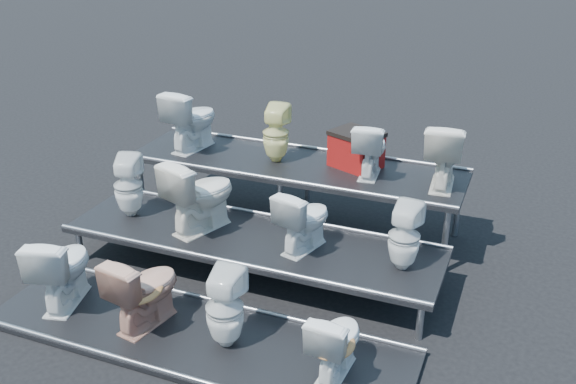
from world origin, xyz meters
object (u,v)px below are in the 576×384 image
at_px(toilet_0, 62,268).
at_px(toilet_3, 336,341).
at_px(toilet_5, 200,194).
at_px(toilet_9, 276,133).
at_px(toilet_6, 304,219).
at_px(toilet_11, 444,154).
at_px(toilet_4, 128,186).
at_px(toilet_10, 370,149).
at_px(toilet_2, 225,308).
at_px(red_crate, 356,151).
at_px(toilet_1, 144,289).
at_px(toilet_7, 404,236).
at_px(toilet_8, 192,119).

relative_size(toilet_0, toilet_3, 1.23).
bearing_deg(toilet_5, toilet_9, -85.85).
height_order(toilet_6, toilet_11, toilet_11).
distance_m(toilet_4, toilet_10, 2.86).
bearing_deg(toilet_9, toilet_2, 98.30).
relative_size(toilet_4, toilet_6, 1.07).
distance_m(toilet_6, toilet_11, 1.82).
height_order(toilet_10, toilet_11, toilet_11).
bearing_deg(toilet_0, red_crate, -143.33).
bearing_deg(toilet_5, toilet_6, -160.17).
distance_m(toilet_0, toilet_1, 0.98).
xyz_separation_m(toilet_1, toilet_7, (2.21, 1.30, 0.36)).
bearing_deg(toilet_10, toilet_8, -5.39).
distance_m(toilet_0, toilet_10, 3.66).
distance_m(toilet_2, toilet_4, 2.33).
distance_m(toilet_3, toilet_11, 2.77).
relative_size(toilet_0, toilet_4, 1.10).
height_order(toilet_6, toilet_7, toilet_7).
height_order(toilet_7, red_crate, red_crate).
height_order(toilet_7, toilet_8, toilet_8).
relative_size(toilet_4, red_crate, 1.32).
bearing_deg(toilet_8, toilet_11, -171.49).
xyz_separation_m(toilet_3, toilet_9, (-1.65, 2.60, 0.83)).
bearing_deg(toilet_11, toilet_2, 56.00).
xyz_separation_m(toilet_3, toilet_8, (-2.84, 2.60, 0.87)).
bearing_deg(toilet_5, toilet_3, 167.02).
bearing_deg(toilet_8, toilet_1, 117.74).
xyz_separation_m(toilet_6, toilet_9, (-0.86, 1.30, 0.42)).
xyz_separation_m(toilet_2, toilet_7, (1.34, 1.30, 0.36)).
distance_m(toilet_3, toilet_7, 1.40).
relative_size(toilet_9, toilet_11, 0.94).
height_order(toilet_0, toilet_11, toilet_11).
distance_m(toilet_7, red_crate, 1.78).
relative_size(toilet_3, toilet_6, 0.95).
xyz_separation_m(toilet_5, red_crate, (1.35, 1.49, 0.17)).
xyz_separation_m(toilet_8, toilet_10, (2.40, 0.00, -0.07)).
distance_m(toilet_5, toilet_6, 1.23).
distance_m(toilet_11, red_crate, 1.11).
xyz_separation_m(toilet_7, red_crate, (-0.94, 1.49, 0.25)).
distance_m(toilet_4, toilet_6, 2.18).
bearing_deg(toilet_10, toilet_6, 69.86).
bearing_deg(toilet_8, toilet_6, 156.17).
bearing_deg(toilet_9, toilet_3, 118.07).
distance_m(toilet_3, red_crate, 2.94).
height_order(toilet_3, toilet_9, toilet_9).
relative_size(toilet_4, toilet_10, 1.12).
relative_size(toilet_1, toilet_9, 1.07).
distance_m(toilet_9, toilet_10, 1.21).
relative_size(toilet_1, toilet_7, 1.10).
bearing_deg(toilet_3, toilet_5, -28.84).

